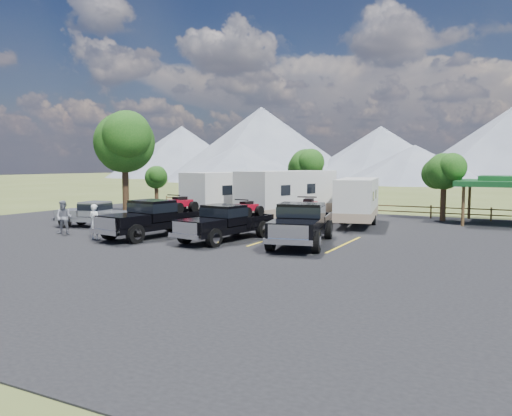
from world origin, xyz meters
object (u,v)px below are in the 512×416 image
at_px(pickup_silver, 97,214).
at_px(rig_right, 302,222).
at_px(rig_left, 156,217).
at_px(person_b, 64,217).
at_px(rig_center, 227,221).
at_px(trailer_center, 288,196).
at_px(person_a, 95,222).
at_px(trailer_left, 234,196).
at_px(tree_big_nw, 124,143).
at_px(pavilion, 508,183).
at_px(trailer_right, 357,201).

bearing_deg(pickup_silver, rig_right, 78.65).
bearing_deg(rig_right, pickup_silver, 167.08).
distance_m(rig_left, person_b, 5.44).
distance_m(rig_left, rig_center, 4.16).
relative_size(trailer_center, person_a, 5.44).
bearing_deg(trailer_left, tree_big_nw, -157.69).
xyz_separation_m(pavilion, rig_left, (-16.97, -15.12, -1.67)).
bearing_deg(trailer_center, person_b, -117.98).
bearing_deg(person_b, rig_right, -8.75).
xyz_separation_m(pavilion, trailer_left, (-16.98, -6.59, -0.97)).
xyz_separation_m(rig_right, trailer_center, (-4.15, 7.71, 0.73)).
bearing_deg(pavilion, tree_big_nw, -162.66).
bearing_deg(trailer_center, trailer_left, -161.55).
height_order(rig_left, rig_center, rig_left).
relative_size(trailer_right, person_b, 4.56).
xyz_separation_m(rig_right, person_b, (-13.25, -2.91, -0.15)).
xyz_separation_m(trailer_left, person_a, (-2.25, -10.76, -0.85)).
relative_size(rig_left, rig_center, 1.08).
bearing_deg(rig_left, person_a, -125.99).
height_order(trailer_left, person_a, trailer_left).
distance_m(pavilion, trailer_center, 14.46).
bearing_deg(rig_left, tree_big_nw, 149.59).
distance_m(person_a, person_b, 2.96).
distance_m(trailer_left, person_a, 11.03).
xyz_separation_m(pavilion, rig_right, (-8.89, -13.90, -1.65)).
height_order(pickup_silver, person_a, person_a).
bearing_deg(pickup_silver, rig_left, 65.57).
xyz_separation_m(rig_left, person_a, (-2.27, -2.24, -0.15)).
bearing_deg(trailer_left, person_b, -103.62).
height_order(pavilion, rig_left, pavilion).
height_order(trailer_left, trailer_center, trailer_center).
bearing_deg(rig_right, person_a, -173.52).
height_order(rig_left, trailer_center, trailer_center).
distance_m(pickup_silver, person_b, 3.20).
relative_size(tree_big_nw, person_a, 4.22).
distance_m(trailer_right, pickup_silver, 16.55).
bearing_deg(rig_right, trailer_center, 106.29).
relative_size(trailer_center, person_b, 5.28).
height_order(rig_right, person_b, rig_right).
relative_size(tree_big_nw, trailer_left, 0.80).
bearing_deg(trailer_right, rig_right, -101.98).
relative_size(rig_left, person_b, 3.64).
bearing_deg(tree_big_nw, trailer_right, 9.81).
distance_m(trailer_center, person_b, 14.02).
bearing_deg(person_b, trailer_right, 19.92).
relative_size(pavilion, trailer_right, 0.71).
relative_size(tree_big_nw, person_b, 4.10).
relative_size(pavilion, pickup_silver, 1.10).
bearing_deg(rig_center, trailer_left, 126.64).
xyz_separation_m(tree_big_nw, pickup_silver, (2.80, -5.70, -4.71)).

